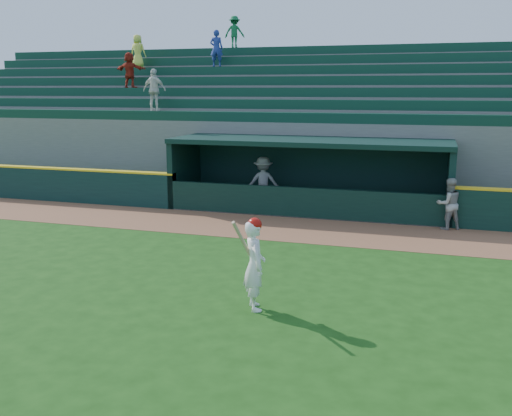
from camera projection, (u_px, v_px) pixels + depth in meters
The scene contains 7 objects.
ground at pixel (235, 280), 12.53m from camera, with size 120.00×120.00×0.00m, color #194411.
warning_track at pixel (288, 229), 17.11m from camera, with size 40.00×3.00×0.01m, color brown.
dugout_player_front at pixel (449, 204), 16.92m from camera, with size 0.75×0.59×1.55m, color #9FA09A.
dugout_player_inside at pixel (263, 182), 20.14m from camera, with size 1.15×0.66×1.79m, color #A8A8A3.
dugout at pixel (311, 170), 19.74m from camera, with size 9.40×2.80×2.46m.
stands at pixel (333, 131), 23.80m from camera, with size 34.50×6.25×7.56m.
batter_at_plate at pixel (255, 264), 10.72m from camera, with size 0.67×0.84×1.80m.
Camera 1 is at (3.98, -11.27, 4.12)m, focal length 40.00 mm.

